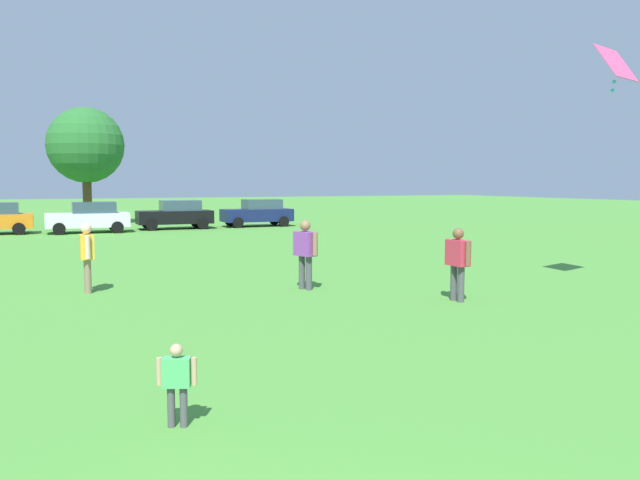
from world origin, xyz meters
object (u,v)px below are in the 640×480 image
Objects in this scene: adult_bystander at (458,258)px; bystander_near_trees at (305,249)px; bystander_midfield at (87,251)px; parked_car_navy_3 at (258,213)px; kite at (616,65)px; tree_far_right at (86,146)px; parked_car_white_1 at (89,217)px; parked_car_black_2 at (176,214)px; child_kite_flyer at (177,378)px.

adult_bystander is 0.96× the size of bystander_near_trees.
parked_car_navy_3 is at bearing -28.40° from bystander_midfield.
tree_far_right is at bearing 108.83° from kite.
bystander_midfield is (-5.20, 1.71, -0.02)m from bystander_near_trees.
parked_car_black_2 is at bearing -167.98° from parked_car_white_1.
adult_bystander is 32.77m from tree_far_right.
adult_bystander is at bearing -79.10° from tree_far_right.
parked_car_black_2 is (-6.35, 25.78, -4.88)m from kite.
bystander_near_trees reaches higher than bystander_midfield.
kite reaches higher than parked_car_navy_3.
adult_bystander reaches higher than parked_car_white_1.
tree_far_right reaches higher than adult_bystander.
kite is at bearing -132.48° from bystander_near_trees.
parked_car_navy_3 is (5.11, 0.21, 0.00)m from parked_car_black_2.
bystander_near_trees is 0.42× the size of parked_car_black_2.
adult_bystander reaches higher than child_kite_flyer.
parked_car_black_2 is at bearing 178.57° from adult_bystander.
parked_car_navy_3 is (-1.24, 25.99, -4.88)m from kite.
bystander_midfield is 14.19m from kite.
parked_car_white_1 is at bearing -4.21° from bystander_midfield.
parked_car_white_1 is at bearing 110.40° from child_kite_flyer.
tree_far_right is (0.37, 7.17, 4.23)m from parked_car_white_1.
adult_bystander reaches higher than parked_car_navy_3.
bystander_near_trees reaches higher than parked_car_black_2.
parked_car_white_1 is 5.01m from parked_car_black_2.
kite is at bearing 114.46° from parked_car_white_1.
adult_bystander is 9.10m from bystander_midfield.
parked_car_white_1 is (0.95, 29.96, 0.29)m from child_kite_flyer.
child_kite_flyer is at bearing 70.64° from parked_car_navy_3.
parked_car_white_1 is (-6.52, 24.76, -0.16)m from adult_bystander.
parked_car_navy_3 is (10.01, 1.26, 0.00)m from parked_car_white_1.
parked_car_white_1 is at bearing -10.80° from bystander_near_trees.
kite reaches higher than parked_car_black_2.
bystander_near_trees is 5.47m from bystander_midfield.
bystander_near_trees is (4.84, 8.14, 0.49)m from child_kite_flyer.
parked_car_navy_3 is 12.07m from tree_far_right.
bystander_midfield is 24.18m from parked_car_navy_3.
tree_far_right reaches higher than parked_car_black_2.
kite is 27.61m from parked_car_white_1.
child_kite_flyer is 0.56× the size of adult_bystander.
bystander_near_trees is at bearing 87.47° from parked_car_black_2.
child_kite_flyer is 29.98m from parked_car_white_1.
child_kite_flyer is 9.12m from adult_bystander.
parked_car_black_2 is 1.00× the size of parked_car_navy_3.
bystander_midfield reaches higher than parked_car_black_2.
child_kite_flyer is at bearing -178.41° from bystander_midfield.
adult_bystander is at bearing 82.35° from parked_car_navy_3.
parked_car_navy_3 is 0.57× the size of tree_far_right.
kite reaches higher than adult_bystander.
parked_car_white_1 is 0.57× the size of tree_far_right.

